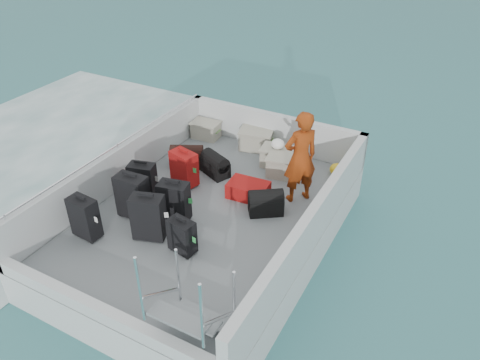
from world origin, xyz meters
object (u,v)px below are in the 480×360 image
(suitcase_0, at_px, (85,218))
(suitcase_8, at_px, (248,190))
(crate_2, at_px, (277,158))
(crate_3, at_px, (284,167))
(suitcase_3, at_px, (149,218))
(suitcase_6, at_px, (182,237))
(passenger, at_px, (300,157))
(suitcase_1, at_px, (133,197))
(suitcase_4, at_px, (174,202))
(crate_1, at_px, (256,140))
(suitcase_2, at_px, (143,181))
(suitcase_5, at_px, (184,169))
(crate_0, at_px, (206,130))

(suitcase_0, height_order, suitcase_8, suitcase_0)
(crate_2, bearing_deg, crate_3, -44.20)
(suitcase_3, height_order, suitcase_6, suitcase_3)
(suitcase_8, distance_m, passenger, 1.04)
(suitcase_1, bearing_deg, suitcase_4, 15.66)
(crate_1, xyz_separation_m, crate_2, (0.63, -0.40, -0.02))
(suitcase_3, bearing_deg, suitcase_8, 45.85)
(crate_1, bearing_deg, suitcase_3, -92.73)
(suitcase_2, height_order, suitcase_4, suitcase_4)
(suitcase_5, xyz_separation_m, crate_0, (-0.60, 1.64, -0.15))
(suitcase_1, distance_m, suitcase_2, 0.53)
(suitcase_8, relative_size, crate_3, 1.13)
(suitcase_3, xyz_separation_m, crate_2, (0.78, 2.74, -0.19))
(crate_3, bearing_deg, suitcase_3, -112.54)
(suitcase_1, distance_m, crate_1, 2.92)
(crate_0, relative_size, crate_3, 0.90)
(suitcase_2, distance_m, crate_1, 2.51)
(passenger, bearing_deg, suitcase_2, -22.22)
(suitcase_8, distance_m, crate_3, 0.92)
(suitcase_8, bearing_deg, passenger, -69.69)
(suitcase_4, distance_m, suitcase_5, 1.01)
(suitcase_2, relative_size, crate_2, 1.11)
(suitcase_1, height_order, suitcase_4, suitcase_1)
(suitcase_3, relative_size, suitcase_4, 1.06)
(crate_1, bearing_deg, suitcase_8, -67.64)
(crate_0, height_order, crate_1, crate_1)
(suitcase_5, bearing_deg, suitcase_0, -90.49)
(suitcase_1, height_order, crate_2, suitcase_1)
(suitcase_2, distance_m, crate_0, 2.29)
(suitcase_1, xyz_separation_m, crate_3, (1.57, 2.19, -0.19))
(suitcase_1, bearing_deg, crate_3, 51.29)
(suitcase_6, distance_m, crate_2, 2.78)
(suitcase_3, distance_m, suitcase_8, 1.80)
(suitcase_1, relative_size, suitcase_6, 1.35)
(suitcase_5, height_order, crate_0, suitcase_5)
(suitcase_3, relative_size, crate_1, 1.18)
(crate_1, bearing_deg, suitcase_6, -81.98)
(crate_1, bearing_deg, crate_2, -32.14)
(suitcase_4, relative_size, crate_0, 1.28)
(suitcase_4, distance_m, suitcase_8, 1.31)
(suitcase_4, height_order, suitcase_5, suitcase_4)
(suitcase_3, distance_m, crate_3, 2.70)
(suitcase_4, xyz_separation_m, suitcase_5, (-0.44, 0.91, -0.02))
(suitcase_6, distance_m, crate_3, 2.57)
(suitcase_6, bearing_deg, crate_2, 95.87)
(suitcase_0, bearing_deg, suitcase_6, 19.82)
(crate_0, relative_size, crate_2, 0.95)
(suitcase_0, relative_size, suitcase_8, 1.00)
(suitcase_1, xyz_separation_m, suitcase_5, (0.18, 1.12, -0.05))
(suitcase_2, xyz_separation_m, crate_0, (-0.21, 2.27, -0.15))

